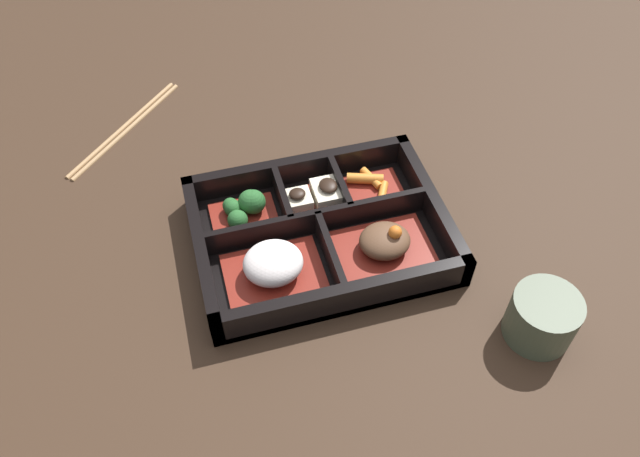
# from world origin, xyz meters

# --- Properties ---
(ground_plane) EXTENTS (3.00, 3.00, 0.00)m
(ground_plane) POSITION_xyz_m (0.00, 0.00, 0.00)
(ground_plane) COLOR #382619
(bento_base) EXTENTS (0.30, 0.22, 0.01)m
(bento_base) POSITION_xyz_m (0.00, 0.00, 0.01)
(bento_base) COLOR black
(bento_base) RESTS_ON ground_plane
(bento_rim) EXTENTS (0.30, 0.22, 0.05)m
(bento_rim) POSITION_xyz_m (-0.00, -0.00, 0.02)
(bento_rim) COLOR black
(bento_rim) RESTS_ON ground_plane
(bowl_stew) EXTENTS (0.11, 0.09, 0.04)m
(bowl_stew) POSITION_xyz_m (-0.07, 0.04, 0.02)
(bowl_stew) COLOR maroon
(bowl_stew) RESTS_ON bento_base
(bowl_rice) EXTENTS (0.11, 0.09, 0.04)m
(bowl_rice) POSITION_xyz_m (0.07, 0.04, 0.03)
(bowl_rice) COLOR maroon
(bowl_rice) RESTS_ON bento_base
(bowl_carrots) EXTENTS (0.07, 0.07, 0.02)m
(bowl_carrots) POSITION_xyz_m (-0.09, -0.06, 0.02)
(bowl_carrots) COLOR maroon
(bowl_carrots) RESTS_ON bento_base
(bowl_tofu) EXTENTS (0.08, 0.06, 0.03)m
(bowl_tofu) POSITION_xyz_m (-0.01, -0.05, 0.02)
(bowl_tofu) COLOR maroon
(bowl_tofu) RESTS_ON bento_base
(bowl_greens) EXTENTS (0.08, 0.06, 0.04)m
(bowl_greens) POSITION_xyz_m (0.08, -0.06, 0.03)
(bowl_greens) COLOR maroon
(bowl_greens) RESTS_ON bento_base
(tea_cup) EXTENTS (0.07, 0.07, 0.06)m
(tea_cup) POSITION_xyz_m (-0.19, 0.19, 0.03)
(tea_cup) COLOR #424C38
(tea_cup) RESTS_ON ground_plane
(chopsticks) EXTENTS (0.17, 0.18, 0.01)m
(chopsticks) POSITION_xyz_m (0.22, -0.28, 0.00)
(chopsticks) COLOR #A87F51
(chopsticks) RESTS_ON ground_plane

